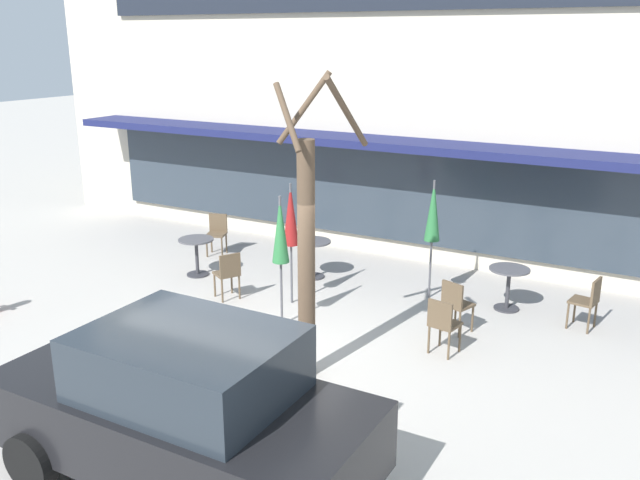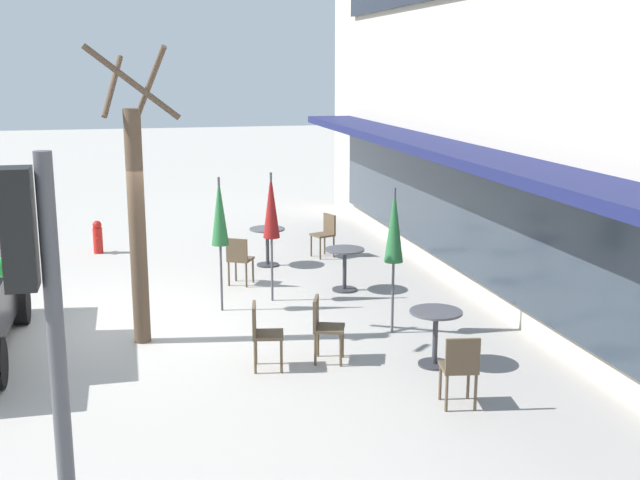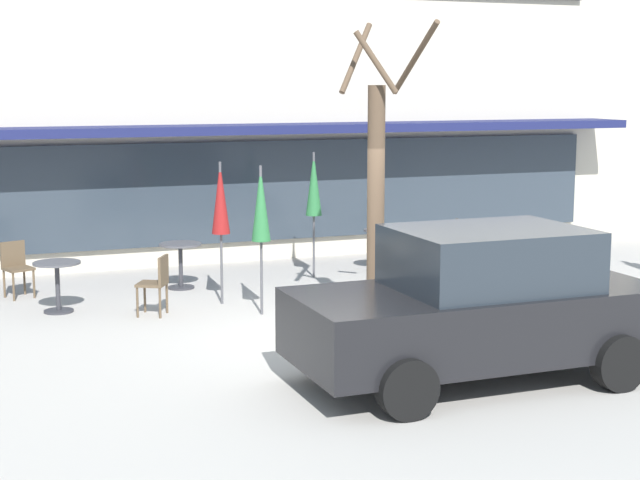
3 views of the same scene
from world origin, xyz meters
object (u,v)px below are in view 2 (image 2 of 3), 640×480
fire_hydrant (98,237)px  patio_umbrella_green_folded (271,207)px  cafe_chair_0 (460,365)px  cafe_chair_1 (239,257)px  traffic_light_pole (39,317)px  patio_umbrella_corner_open (394,227)px  cafe_table_near_wall (267,240)px  cafe_table_by_tree (435,328)px  cafe_chair_4 (325,232)px  patio_umbrella_cream_folded (220,213)px  cafe_chair_3 (324,324)px  cafe_chair_2 (262,331)px  cafe_table_streetside (345,262)px  street_tree (137,214)px

fire_hydrant → patio_umbrella_green_folded: bearing=34.7°
cafe_chair_0 → cafe_chair_1: (-5.91, -1.78, 0.00)m
cafe_chair_1 → traffic_light_pole: 9.20m
patio_umbrella_green_folded → patio_umbrella_corner_open: (2.07, 1.46, 0.00)m
traffic_light_pole → patio_umbrella_green_folded: bearing=159.2°
cafe_table_near_wall → cafe_table_by_tree: size_ratio=1.00×
patio_umbrella_corner_open → cafe_chair_4: 5.12m
patio_umbrella_corner_open → cafe_chair_1: (-3.17, -1.87, -1.10)m
cafe_table_by_tree → patio_umbrella_corner_open: 1.79m
cafe_table_by_tree → patio_umbrella_cream_folded: bearing=-141.4°
patio_umbrella_cream_folded → cafe_chair_3: patio_umbrella_cream_folded is taller
patio_umbrella_cream_folded → cafe_chair_2: size_ratio=2.47×
cafe_table_streetside → cafe_chair_0: size_ratio=0.85×
traffic_light_pole → fire_hydrant: bearing=-179.4°
cafe_chair_1 → cafe_table_streetside: bearing=66.6°
cafe_table_near_wall → cafe_table_by_tree: 6.03m
cafe_table_streetside → street_tree: (1.94, -3.55, 1.37)m
cafe_table_near_wall → patio_umbrella_cream_folded: (2.79, -1.23, 1.11)m
patio_umbrella_corner_open → cafe_chair_1: 3.84m
street_tree → traffic_light_pole: bearing=-6.6°
patio_umbrella_green_folded → cafe_chair_4: size_ratio=2.47×
patio_umbrella_cream_folded → traffic_light_pole: traffic_light_pole is taller
cafe_table_by_tree → cafe_chair_0: bearing=-9.4°
fire_hydrant → cafe_table_near_wall: bearing=60.3°
cafe_table_streetside → street_tree: 4.28m
cafe_table_streetside → cafe_chair_3: bearing=-19.7°
patio_umbrella_green_folded → street_tree: size_ratio=0.52×
cafe_table_by_tree → traffic_light_pole: traffic_light_pole is taller
cafe_table_by_tree → cafe_chair_4: bearing=179.5°
cafe_chair_3 → fire_hydrant: bearing=-156.5°
cafe_table_streetside → patio_umbrella_corner_open: 2.65m
cafe_table_streetside → street_tree: street_tree is taller
cafe_table_near_wall → traffic_light_pole: traffic_light_pole is taller
patio_umbrella_cream_folded → cafe_chair_4: patio_umbrella_cream_folded is taller
patio_umbrella_corner_open → cafe_chair_2: (0.99, -2.12, -1.10)m
cafe_chair_0 → cafe_chair_2: bearing=-130.8°
cafe_table_by_tree → traffic_light_pole: 6.33m
patio_umbrella_cream_folded → cafe_chair_3: bearing=22.3°
cafe_chair_4 → street_tree: street_tree is taller
cafe_chair_0 → cafe_chair_1: 6.17m
cafe_chair_4 → cafe_table_streetside: bearing=-6.2°
cafe_table_streetside → fire_hydrant: cafe_table_streetside is taller
cafe_chair_0 → cafe_chair_4: size_ratio=1.00×
cafe_table_by_tree → patio_umbrella_cream_folded: 4.14m
cafe_chair_2 → cafe_table_streetside: bearing=149.1°
patio_umbrella_green_folded → cafe_chair_4: patio_umbrella_green_folded is taller
traffic_light_pole → cafe_chair_0: bearing=123.1°
cafe_table_by_tree → street_tree: 4.43m
patio_umbrella_green_folded → fire_hydrant: 5.42m
cafe_table_streetside → traffic_light_pole: 9.15m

